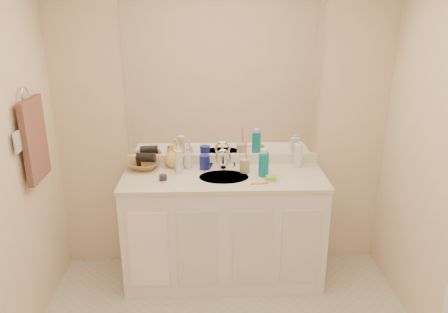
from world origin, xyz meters
The scene contains 25 objects.
wall_back centered at (0.00, 1.30, 1.20)m, with size 2.60×0.02×2.40m, color #F5DEBF.
vanity_cabinet centered at (0.00, 1.02, 0.42)m, with size 1.50×0.55×0.85m, color white.
countertop centered at (0.00, 1.02, 0.86)m, with size 1.52×0.57×0.03m, color silver.
backsplash centered at (0.00, 1.29, 0.92)m, with size 1.52×0.03×0.08m, color white.
sink_basin centered at (0.00, 1.00, 0.87)m, with size 0.37×0.37×0.02m, color beige.
faucet centered at (0.00, 1.18, 0.94)m, with size 0.02×0.02×0.11m, color silver.
mirror centered at (0.00, 1.29, 1.56)m, with size 1.48×0.01×1.20m, color white.
blue_mug centered at (-0.14, 1.17, 0.94)m, with size 0.08×0.08×0.11m, color navy.
tan_cup centered at (0.16, 1.10, 0.93)m, with size 0.08×0.08×0.10m, color tan.
toothbrush centered at (0.17, 1.10, 1.03)m, with size 0.01×0.01×0.19m, color #F5409F.
mouthwash_bottle centered at (0.30, 1.02, 0.97)m, with size 0.08×0.08×0.18m, color #0C7B98.
clear_pump_bottle centered at (0.59, 1.21, 0.97)m, with size 0.07×0.07×0.18m, color white.
soap_dish centered at (0.34, 0.91, 0.89)m, with size 0.10×0.08×0.01m, color silver.
green_soap centered at (0.34, 0.91, 0.90)m, with size 0.08×0.05×0.03m, color #88C730.
orange_comb centered at (0.25, 0.86, 0.88)m, with size 0.13×0.03×0.01m, color orange.
dark_jar centered at (-0.45, 0.96, 0.90)m, with size 0.06×0.06×0.04m, color #27282C.
extra_white_bottle centered at (-0.34, 1.10, 0.97)m, with size 0.05×0.05×0.18m, color silver.
soap_bottle_white centered at (-0.27, 1.20, 0.96)m, with size 0.06×0.07×0.17m, color white.
soap_bottle_cream centered at (-0.37, 1.22, 0.96)m, with size 0.07×0.07×0.15m, color #F8EFCA.
soap_bottle_yellow centered at (-0.38, 1.23, 0.97)m, with size 0.15×0.15×0.19m, color #EECE5C.
wicker_basket centered at (-0.62, 1.20, 0.91)m, with size 0.24×0.24×0.06m, color olive.
hair_dryer centered at (-0.60, 1.20, 0.97)m, with size 0.07×0.07×0.14m, color black.
towel_ring centered at (-1.27, 0.77, 1.55)m, with size 0.11×0.11×0.01m, color silver.
hand_towel centered at (-1.25, 0.77, 1.25)m, with size 0.04×0.32×0.55m, color #53342C.
switch_plate centered at (-1.27, 0.57, 1.30)m, with size 0.01×0.09×0.13m, color silver.
Camera 1 is at (-0.09, -2.00, 2.10)m, focal length 35.00 mm.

